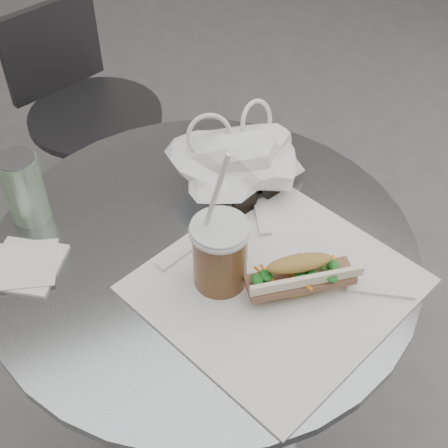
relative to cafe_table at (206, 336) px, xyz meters
name	(u,v)px	position (x,y,z in m)	size (l,w,h in m)	color
cafe_table	(206,336)	(0.00, 0.00, 0.00)	(0.76, 0.76, 0.74)	slate
chair_far	(94,145)	(0.02, 0.89, -0.13)	(0.40, 0.43, 0.75)	#2C2B2E
sandwich_paper	(277,284)	(0.07, -0.13, 0.28)	(0.40, 0.38, 0.00)	white
banh_mi	(299,276)	(0.10, -0.16, 0.31)	(0.23, 0.13, 0.07)	#AF9042
iced_coffee	(220,254)	(-0.01, -0.08, 0.34)	(0.10, 0.10, 0.28)	brown
sunglasses	(258,194)	(0.14, 0.06, 0.30)	(0.13, 0.06, 0.06)	black
plastic_bag	(238,162)	(0.13, 0.12, 0.33)	(0.24, 0.18, 0.12)	white
napkin_stack	(25,265)	(-0.29, 0.09, 0.28)	(0.16, 0.16, 0.01)	white
drink_can	(24,188)	(-0.25, 0.21, 0.34)	(0.07, 0.07, 0.14)	#5C8D52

